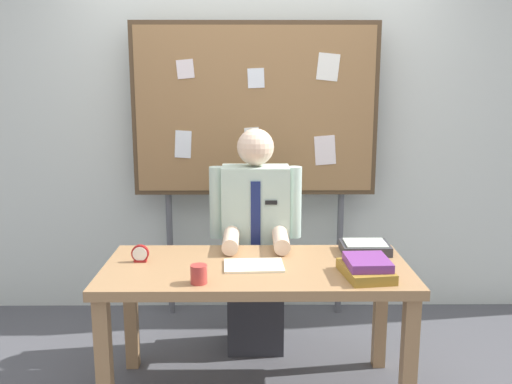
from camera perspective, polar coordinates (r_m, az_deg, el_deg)
back_wall at (r=3.94m, az=-0.13°, el=7.07°), size 6.40×0.08×2.70m
desk at (r=2.88m, az=0.03°, el=-9.35°), size 1.56×0.71×0.72m
person at (r=3.38m, az=-0.05°, el=-5.92°), size 0.55×0.56×1.37m
bulletin_board at (r=3.73m, az=-0.11°, el=8.16°), size 1.64×0.09×2.03m
book_stack at (r=2.74m, az=11.31°, el=-7.67°), size 0.25×0.32×0.09m
open_notebook at (r=2.83m, az=-0.23°, el=-7.60°), size 0.31×0.22×0.01m
desk_clock at (r=2.95m, az=-11.85°, el=-6.31°), size 0.09×0.04×0.09m
coffee_mug at (r=2.61m, az=-5.91°, el=-8.42°), size 0.08×0.08×0.09m
paper_tray at (r=3.11m, az=11.17°, el=-5.62°), size 0.26×0.20×0.06m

